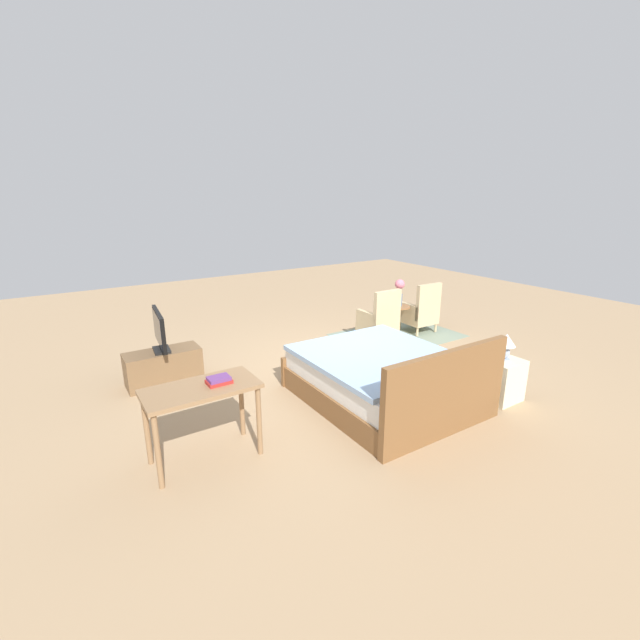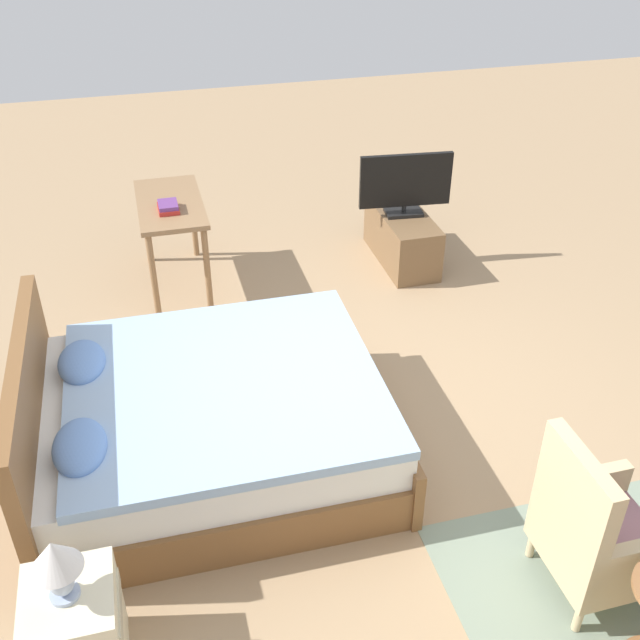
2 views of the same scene
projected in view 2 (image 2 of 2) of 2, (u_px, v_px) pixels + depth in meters
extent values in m
plane|color=#A38460|center=(369.00, 433.00, 4.83)|extent=(16.00, 16.00, 0.00)
cube|color=brown|center=(215.00, 440.00, 4.57)|extent=(1.71, 2.07, 0.28)
cube|color=white|center=(212.00, 407.00, 4.42)|extent=(1.64, 1.99, 0.24)
cube|color=#93B2D6|center=(224.00, 385.00, 4.36)|extent=(1.69, 1.82, 0.06)
cube|color=brown|center=(35.00, 424.00, 4.18)|extent=(1.72, 0.10, 0.96)
cube|color=brown|center=(371.00, 407.00, 4.74)|extent=(1.72, 0.08, 0.40)
ellipsoid|color=#668ED1|center=(80.00, 447.00, 3.86)|extent=(0.44, 0.28, 0.14)
ellipsoid|color=#668ED1|center=(82.00, 362.00, 4.48)|extent=(0.44, 0.28, 0.14)
cylinder|color=#CCB284|center=(608.00, 527.00, 4.06)|extent=(0.04, 0.04, 0.16)
cylinder|color=#CCB284|center=(578.00, 618.00, 3.59)|extent=(0.04, 0.04, 0.16)
cylinder|color=#CCB284|center=(531.00, 544.00, 3.96)|extent=(0.04, 0.04, 0.16)
cube|color=#CCB284|center=(599.00, 551.00, 3.75)|extent=(0.54, 0.54, 0.12)
cube|color=gray|center=(604.00, 536.00, 3.69)|extent=(0.50, 0.50, 0.10)
cube|color=#CCB284|center=(573.00, 507.00, 3.49)|extent=(0.54, 0.08, 0.64)
cube|color=#CCB284|center=(637.00, 563.00, 3.46)|extent=(0.07, 0.51, 0.26)
cube|color=#CCB284|center=(581.00, 491.00, 3.84)|extent=(0.07, 0.51, 0.26)
cube|color=beige|center=(76.00, 632.00, 3.33)|extent=(0.44, 0.40, 0.52)
cube|color=#B3AB8E|center=(120.00, 608.00, 3.32)|extent=(0.37, 0.01, 0.09)
cylinder|color=#9EADC6|center=(65.00, 594.00, 3.19)|extent=(0.13, 0.13, 0.02)
ellipsoid|color=#9EADC6|center=(61.00, 580.00, 3.14)|extent=(0.11, 0.11, 0.16)
cone|color=silver|center=(54.00, 556.00, 3.05)|extent=(0.22, 0.22, 0.15)
cube|color=brown|center=(402.00, 237.00, 6.66)|extent=(0.96, 0.40, 0.46)
cube|color=black|center=(404.00, 212.00, 6.52)|extent=(0.23, 0.34, 0.03)
cylinder|color=black|center=(404.00, 208.00, 6.50)|extent=(0.04, 0.04, 0.05)
cube|color=black|center=(406.00, 180.00, 6.36)|extent=(0.12, 0.80, 0.46)
cube|color=black|center=(405.00, 179.00, 6.38)|extent=(0.08, 0.74, 0.42)
cylinder|color=#8E6B47|center=(207.00, 269.00, 5.91)|extent=(0.05, 0.05, 0.71)
cylinder|color=#8E6B47|center=(193.00, 219.00, 6.67)|extent=(0.05, 0.05, 0.71)
cylinder|color=#8E6B47|center=(153.00, 276.00, 5.82)|extent=(0.05, 0.05, 0.71)
cylinder|color=#8E6B47|center=(146.00, 224.00, 6.58)|extent=(0.05, 0.05, 0.71)
cube|color=#8E6B47|center=(170.00, 204.00, 6.04)|extent=(1.04, 0.52, 0.04)
cube|color=#AD2823|center=(168.00, 208.00, 5.88)|extent=(0.22, 0.16, 0.03)
cube|color=#66387A|center=(168.00, 205.00, 5.86)|extent=(0.20, 0.15, 0.03)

